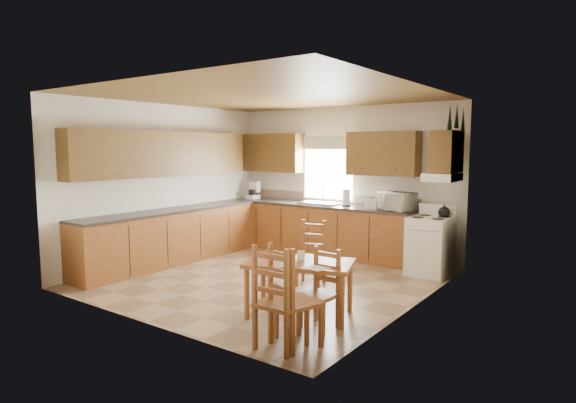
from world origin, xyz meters
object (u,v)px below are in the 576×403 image
Objects in this scene: chair_near_left at (296,295)px; chair_near_right at (281,297)px; stove at (430,247)px; chair_far_right at (319,289)px; chair_far_left at (311,254)px; microwave at (397,202)px; dining_table at (300,288)px.

chair_near_left is 0.15m from chair_near_right.
stove is 2.88m from chair_far_right.
chair_near_right is at bearing 75.55° from chair_near_left.
chair_near_right is 1.13× the size of chair_far_left.
chair_far_left is at bearing -125.12° from stove.
chair_far_left is (-0.53, -1.79, -0.62)m from microwave.
chair_far_left reaches higher than stove.
stove is 0.97× the size of chair_far_left.
chair_near_right is 1.20× the size of chair_far_right.
chair_near_right is (0.37, -0.86, 0.19)m from dining_table.
chair_far_right is (0.02, 0.67, -0.09)m from chair_near_right.
stove is at bearing 57.77° from dining_table.
chair_far_right is at bearing -45.17° from dining_table.
stove reaches higher than dining_table.
microwave is 0.56× the size of chair_far_left.
stove is at bearing -73.62° from chair_near_left.
microwave reaches higher than stove.
chair_near_left is 2.15m from chair_far_left.
chair_near_right is 2.23m from chair_far_left.
chair_near_left reaches higher than chair_far_left.
chair_far_left is at bearing -42.07° from chair_near_left.
dining_table is at bearing 158.06° from chair_far_right.
chair_near_left is 1.12× the size of chair_far_left.
dining_table is 1.18× the size of chair_near_right.
microwave is at bearing -84.93° from chair_near_right.
chair_far_right is (0.39, -0.18, 0.10)m from dining_table.
microwave is at bearing 101.85° from chair_far_right.
chair_far_left reaches higher than dining_table.
chair_far_right is at bearing -70.71° from chair_far_left.
dining_table is 1.42× the size of chair_far_right.
microwave is 3.03m from dining_table.
chair_near_left reaches higher than dining_table.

